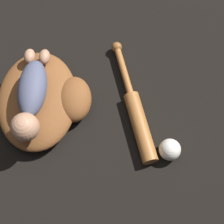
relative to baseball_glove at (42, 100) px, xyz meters
name	(u,v)px	position (x,y,z in m)	size (l,w,h in m)	color
ground_plane	(40,93)	(-0.05, -0.02, -0.05)	(6.00, 6.00, 0.00)	black
baseball_glove	(42,100)	(0.00, 0.00, 0.00)	(0.39, 0.34, 0.09)	brown
baby_figure	(30,97)	(0.03, -0.03, 0.09)	(0.35, 0.12, 0.09)	#4C516B
baseball_bat	(136,114)	(0.07, 0.32, -0.02)	(0.47, 0.12, 0.05)	#9E602D
baseball	(170,150)	(0.21, 0.42, -0.01)	(0.07, 0.07, 0.07)	silver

